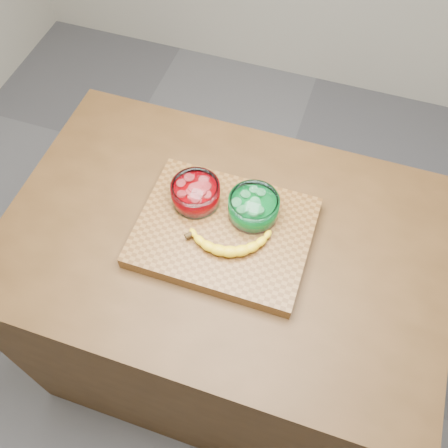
% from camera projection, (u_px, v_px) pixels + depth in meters
% --- Properties ---
extents(ground, '(3.50, 3.50, 0.00)m').
position_uv_depth(ground, '(224.00, 348.00, 2.09)').
color(ground, slate).
rests_on(ground, ground).
extents(counter, '(1.20, 0.80, 0.90)m').
position_uv_depth(counter, '(224.00, 304.00, 1.71)').
color(counter, '#492F16').
rests_on(counter, ground).
extents(cutting_board, '(0.45, 0.35, 0.04)m').
position_uv_depth(cutting_board, '(224.00, 232.00, 1.32)').
color(cutting_board, brown).
rests_on(cutting_board, counter).
extents(bowl_red, '(0.13, 0.13, 0.06)m').
position_uv_depth(bowl_red, '(196.00, 193.00, 1.32)').
color(bowl_red, white).
rests_on(bowl_red, cutting_board).
extents(bowl_green, '(0.13, 0.13, 0.06)m').
position_uv_depth(bowl_green, '(253.00, 207.00, 1.30)').
color(bowl_green, white).
rests_on(bowl_green, cutting_board).
extents(banana, '(0.24, 0.14, 0.03)m').
position_uv_depth(banana, '(229.00, 238.00, 1.27)').
color(banana, yellow).
rests_on(banana, cutting_board).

